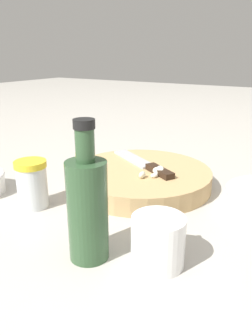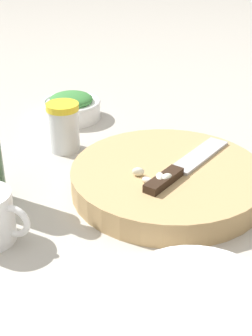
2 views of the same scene
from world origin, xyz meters
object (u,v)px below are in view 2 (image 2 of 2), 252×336
chef_knife (183,167)px  spice_jar (64,127)px  garlic_cloves (157,178)px  herb_bowl (72,107)px  cutting_board (168,179)px  plate_stack (199,309)px

chef_knife → spice_jar: spice_jar is taller
garlic_cloves → spice_jar: (0.17, 0.18, 0.00)m
chef_knife → herb_bowl: (0.28, 0.24, -0.02)m
cutting_board → chef_knife: (0.00, -0.02, 0.02)m
cutting_board → herb_bowl: 0.36m
cutting_board → garlic_cloves: garlic_cloves is taller
cutting_board → herb_bowl: bearing=38.1°
cutting_board → plate_stack: cutting_board is taller
cutting_board → plate_stack: bearing=-170.6°
chef_knife → spice_jar: bearing=-179.2°
cutting_board → spice_jar: bearing=57.8°
herb_bowl → garlic_cloves: bearing=-147.8°
spice_jar → plate_stack: spice_jar is taller
chef_knife → herb_bowl: 0.37m
garlic_cloves → plate_stack: bearing=-165.1°
garlic_cloves → plate_stack: size_ratio=0.35×
cutting_board → chef_knife: chef_knife is taller
cutting_board → garlic_cloves: (-0.05, 0.02, 0.03)m
cutting_board → spice_jar: 0.24m
chef_knife → spice_jar: 0.26m
herb_bowl → chef_knife: bearing=-138.9°
chef_knife → cutting_board: bearing=-147.2°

